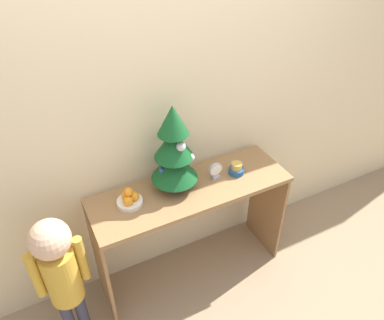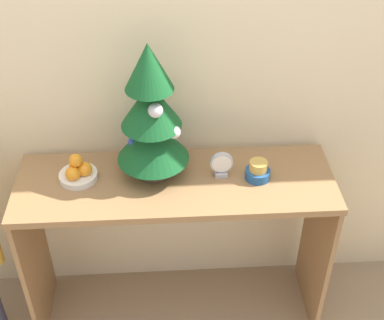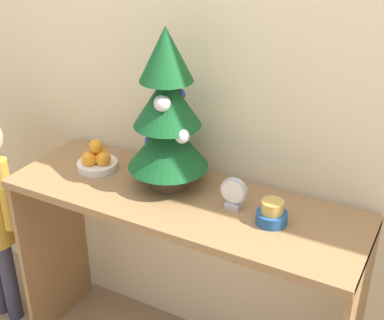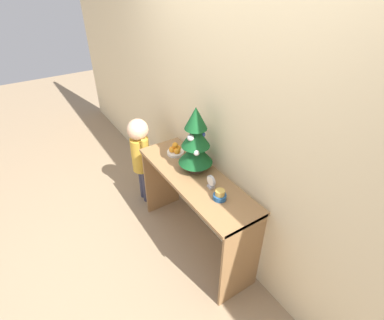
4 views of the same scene
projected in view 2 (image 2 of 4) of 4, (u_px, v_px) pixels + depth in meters
back_wall at (171, 53)px, 2.09m from camera, size 7.00×0.05×2.50m
console_table at (176, 214)px, 2.27m from camera, size 1.29×0.42×0.81m
mini_tree at (151, 117)px, 2.03m from camera, size 0.29×0.29×0.58m
fruit_bowl at (78, 171)px, 2.14m from camera, size 0.15×0.15×0.12m
singing_bowl at (258, 171)px, 2.15m from camera, size 0.10×0.10×0.08m
desk_clock at (221, 165)px, 2.15m from camera, size 0.09×0.04×0.11m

